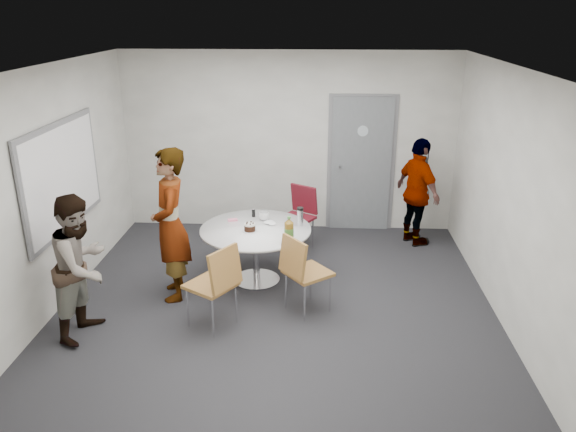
# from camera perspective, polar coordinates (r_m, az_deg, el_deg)

# --- Properties ---
(floor) EXTENTS (5.00, 5.00, 0.00)m
(floor) POSITION_cam_1_polar(r_m,az_deg,el_deg) (6.68, -1.15, -8.84)
(floor) COLOR black
(floor) RESTS_ON ground
(ceiling) EXTENTS (5.00, 5.00, 0.00)m
(ceiling) POSITION_cam_1_polar(r_m,az_deg,el_deg) (5.85, -1.34, 14.90)
(ceiling) COLOR silver
(ceiling) RESTS_ON wall_back
(wall_back) EXTENTS (5.00, 0.00, 5.00)m
(wall_back) POSITION_cam_1_polar(r_m,az_deg,el_deg) (8.53, 0.08, 7.49)
(wall_back) COLOR #B4B2AA
(wall_back) RESTS_ON floor
(wall_left) EXTENTS (0.00, 5.00, 5.00)m
(wall_left) POSITION_cam_1_polar(r_m,az_deg,el_deg) (6.79, -22.78, 2.44)
(wall_left) COLOR #B4B2AA
(wall_left) RESTS_ON floor
(wall_right) EXTENTS (0.00, 5.00, 5.00)m
(wall_right) POSITION_cam_1_polar(r_m,az_deg,el_deg) (6.44, 21.54, 1.68)
(wall_right) COLOR #B4B2AA
(wall_right) RESTS_ON floor
(wall_front) EXTENTS (5.00, 0.00, 5.00)m
(wall_front) POSITION_cam_1_polar(r_m,az_deg,el_deg) (3.85, -4.16, -9.49)
(wall_front) COLOR #B4B2AA
(wall_front) RESTS_ON floor
(door) EXTENTS (1.02, 0.17, 2.12)m
(door) POSITION_cam_1_polar(r_m,az_deg,el_deg) (8.61, 7.43, 5.20)
(door) COLOR slate
(door) RESTS_ON wall_back
(whiteboard) EXTENTS (0.04, 1.90, 1.25)m
(whiteboard) POSITION_cam_1_polar(r_m,az_deg,el_deg) (6.92, -21.91, 3.74)
(whiteboard) COLOR slate
(whiteboard) RESTS_ON wall_left
(table) EXTENTS (1.37, 1.37, 1.03)m
(table) POSITION_cam_1_polar(r_m,az_deg,el_deg) (6.93, -3.03, -2.02)
(table) COLOR white
(table) RESTS_ON floor
(chair_near_left) EXTENTS (0.65, 0.64, 0.95)m
(chair_near_left) POSITION_cam_1_polar(r_m,az_deg,el_deg) (5.98, -7.21, -6.38)
(chair_near_left) COLOR brown
(chair_near_left) RESTS_ON floor
(chair_near_right) EXTENTS (0.65, 0.64, 0.93)m
(chair_near_right) POSITION_cam_1_polar(r_m,az_deg,el_deg) (6.23, 1.37, -5.22)
(chair_near_right) COLOR brown
(chair_near_right) RESTS_ON floor
(chair_far) EXTENTS (0.61, 0.62, 0.91)m
(chair_far) POSITION_cam_1_polar(r_m,az_deg,el_deg) (7.95, 1.18, 0.52)
(chair_far) COLOR maroon
(chair_far) RESTS_ON floor
(person_main) EXTENTS (0.59, 0.75, 1.81)m
(person_main) POSITION_cam_1_polar(r_m,az_deg,el_deg) (6.61, -11.85, -0.91)
(person_main) COLOR #A5C6EA
(person_main) RESTS_ON floor
(person_left) EXTENTS (0.71, 0.84, 1.55)m
(person_left) POSITION_cam_1_polar(r_m,az_deg,el_deg) (6.15, -20.23, -4.81)
(person_left) COLOR white
(person_left) RESTS_ON floor
(person_right) EXTENTS (0.76, 0.99, 1.57)m
(person_right) POSITION_cam_1_polar(r_m,az_deg,el_deg) (8.22, 13.05, 2.35)
(person_right) COLOR black
(person_right) RESTS_ON floor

